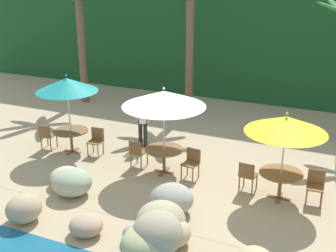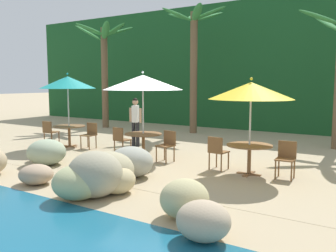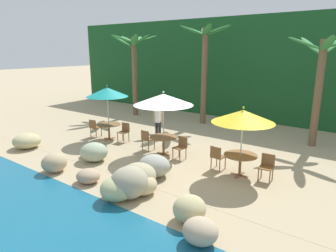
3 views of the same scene
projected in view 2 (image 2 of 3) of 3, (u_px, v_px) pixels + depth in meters
name	position (u px, v px, depth m)	size (l,w,h in m)	color
ground_plane	(150.00, 159.00, 10.71)	(120.00, 120.00, 0.00)	tan
terrace_deck	(150.00, 159.00, 10.70)	(18.00, 5.20, 0.01)	tan
foliage_backdrop	(257.00, 67.00, 17.85)	(28.00, 2.40, 6.00)	#194C23
rock_seawall	(94.00, 172.00, 7.67)	(14.50, 3.21, 0.92)	tan
umbrella_teal	(68.00, 82.00, 12.53)	(1.90, 1.90, 2.56)	silver
dining_table_teal	(69.00, 129.00, 12.72)	(1.10, 1.10, 0.74)	brown
chair_teal_seaward	(90.00, 133.00, 12.42)	(0.46, 0.46, 0.87)	brown
chair_teal_inland	(50.00, 131.00, 13.06)	(0.45, 0.46, 0.87)	brown
umbrella_white	(143.00, 82.00, 10.62)	(2.34, 2.34, 2.57)	silver
dining_table_white	(143.00, 138.00, 10.81)	(1.10, 1.10, 0.74)	brown
chair_white_seaward	(167.00, 144.00, 10.36)	(0.47, 0.47, 0.87)	brown
chair_white_inland	(121.00, 139.00, 11.27)	(0.45, 0.46, 0.87)	brown
umbrella_yellow	(251.00, 91.00, 8.69)	(2.02, 2.02, 2.36)	silver
dining_table_yellow	(249.00, 150.00, 8.86)	(1.10, 1.10, 0.74)	brown
chair_yellow_seaward	(286.00, 157.00, 8.54)	(0.45, 0.46, 0.87)	brown
chair_yellow_inland	(217.00, 150.00, 9.33)	(0.46, 0.47, 0.87)	brown
palm_tree_nearest	(104.00, 56.00, 17.89)	(2.91, 2.86, 5.04)	brown
palm_tree_second	(194.00, 50.00, 15.92)	(2.94, 2.58, 5.39)	brown
waiter_in_white	(135.00, 118.00, 12.76)	(0.52, 0.39, 1.70)	#232328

